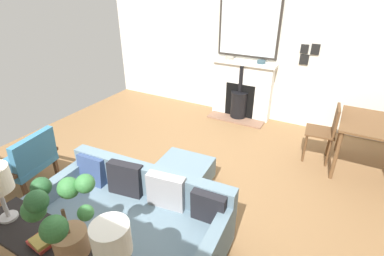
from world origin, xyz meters
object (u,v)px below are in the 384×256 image
object	(u,v)px
table_lamp_far_end	(112,241)
ottoman	(183,173)
armchair_accent	(28,160)
book_stack	(47,238)
dining_table	(373,130)
dining_chair_near_fireplace	(327,129)
sofa	(134,216)
mantel_bowl_near	(229,58)
console_table	(60,255)
fireplace	(241,93)
potted_plant	(60,217)
mantel_bowl_far	(261,62)

from	to	relation	value
table_lamp_far_end	ottoman	bearing A→B (deg)	-162.14
ottoman	armchair_accent	bearing A→B (deg)	-60.51
ottoman	book_stack	xyz separation A→B (m)	(1.80, -0.09, 0.55)
dining_table	dining_chair_near_fireplace	size ratio (longest dim) A/B	1.07
armchair_accent	sofa	bearing A→B (deg)	88.80
mantel_bowl_near	dining_table	size ratio (longest dim) A/B	0.17
table_lamp_far_end	dining_table	xyz separation A→B (m)	(-3.36, 1.47, -0.46)
console_table	dining_table	size ratio (longest dim) A/B	1.61
ottoman	book_stack	bearing A→B (deg)	-2.94
ottoman	dining_chair_near_fireplace	size ratio (longest dim) A/B	0.79
table_lamp_far_end	book_stack	size ratio (longest dim) A/B	2.02
table_lamp_far_end	book_stack	distance (m)	0.75
ottoman	dining_table	xyz separation A→B (m)	(-1.56, 2.05, 0.42)
book_stack	dining_table	world-z (taller)	book_stack
table_lamp_far_end	dining_chair_near_fireplace	world-z (taller)	table_lamp_far_end
console_table	fireplace	bearing A→B (deg)	-178.13
fireplace	armchair_accent	distance (m)	3.76
fireplace	potted_plant	world-z (taller)	potted_plant
console_table	armchair_accent	bearing A→B (deg)	-116.87
fireplace	armchair_accent	bearing A→B (deg)	-24.20
fireplace	mantel_bowl_far	bearing A→B (deg)	93.30
sofa	console_table	size ratio (longest dim) A/B	1.28
mantel_bowl_far	console_table	distance (m)	4.32
mantel_bowl_near	dining_table	xyz separation A→B (m)	(0.93, 2.47, -0.47)
fireplace	ottoman	distance (m)	2.50
fireplace	ottoman	bearing A→B (deg)	3.00
fireplace	ottoman	size ratio (longest dim) A/B	1.74
dining_chair_near_fireplace	dining_table	bearing A→B (deg)	89.25
armchair_accent	console_table	xyz separation A→B (m)	(0.85, 1.68, 0.20)
armchair_accent	dining_table	xyz separation A→B (m)	(-2.51, 3.72, 0.19)
potted_plant	dining_table	size ratio (longest dim) A/B	0.65
dining_table	ottoman	bearing A→B (deg)	-52.65
dining_table	dining_chair_near_fireplace	xyz separation A→B (m)	(-0.01, -0.55, -0.13)
mantel_bowl_far	ottoman	size ratio (longest dim) A/B	0.22
book_stack	mantel_bowl_near	bearing A→B (deg)	-175.58
mantel_bowl_near	console_table	size ratio (longest dim) A/B	0.11
mantel_bowl_far	potted_plant	size ratio (longest dim) A/B	0.25
ottoman	table_lamp_far_end	size ratio (longest dim) A/B	1.48
mantel_bowl_far	dining_chair_near_fireplace	distance (m)	1.71
table_lamp_far_end	dining_table	distance (m)	3.70
console_table	dining_chair_near_fireplace	distance (m)	3.68
ottoman	mantel_bowl_near	bearing A→B (deg)	-170.36
table_lamp_far_end	book_stack	bearing A→B (deg)	-89.72
table_lamp_far_end	dining_chair_near_fireplace	xyz separation A→B (m)	(-3.37, 0.92, -0.58)
mantel_bowl_far	potted_plant	bearing A→B (deg)	-0.67
fireplace	book_stack	bearing A→B (deg)	0.50
sofa	table_lamp_far_end	world-z (taller)	table_lamp_far_end
table_lamp_far_end	dining_chair_near_fireplace	size ratio (longest dim) A/B	0.53
sofa	potted_plant	world-z (taller)	potted_plant
fireplace	mantel_bowl_far	world-z (taller)	mantel_bowl_far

